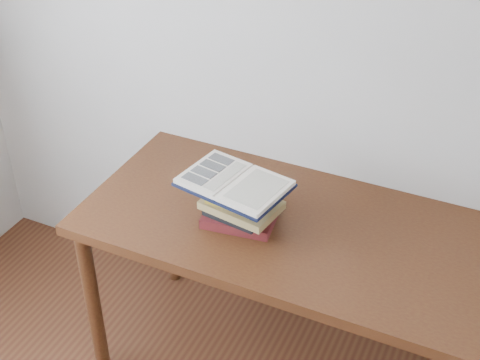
% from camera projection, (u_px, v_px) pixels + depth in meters
% --- Properties ---
extents(desk, '(1.48, 0.74, 0.79)m').
position_uv_depth(desk, '(283.00, 242.00, 2.47)').
color(desk, '#482912').
rests_on(desk, ground).
extents(book_stack, '(0.29, 0.22, 0.18)m').
position_uv_depth(book_stack, '(238.00, 203.00, 2.37)').
color(book_stack, maroon).
rests_on(book_stack, desk).
extents(open_book, '(0.39, 0.31, 0.03)m').
position_uv_depth(open_book, '(234.00, 183.00, 2.28)').
color(open_book, black).
rests_on(open_book, book_stack).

